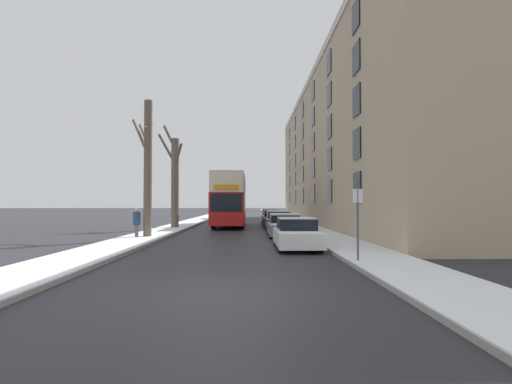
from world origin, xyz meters
TOP-DOWN VIEW (x-y plane):
  - ground_plane at (0.00, 0.00)m, footprint 320.00×320.00m
  - sidewalk_left at (-5.06, 53.00)m, footprint 2.40×130.00m
  - sidewalk_right at (5.06, 53.00)m, footprint 2.40×130.00m
  - terrace_facade_right at (10.76, 29.02)m, footprint 9.10×47.73m
  - bare_tree_left_0 at (-4.91, 13.30)m, footprint 1.68×2.79m
  - bare_tree_left_1 at (-4.96, 21.49)m, footprint 2.14×2.93m
  - double_decker_bus at (-0.94, 24.70)m, footprint 2.56×10.13m
  - parked_car_0 at (2.77, 8.46)m, footprint 1.81×4.27m
  - parked_car_1 at (2.77, 14.48)m, footprint 1.90×4.23m
  - parked_car_2 at (2.77, 19.77)m, footprint 1.78×4.46m
  - parked_car_3 at (2.77, 25.22)m, footprint 1.89×4.32m
  - parked_car_4 at (2.77, 30.80)m, footprint 1.80×4.31m
  - oncoming_van at (-2.17, 39.54)m, footprint 2.08×5.05m
  - pedestrian_left_sidewalk at (-5.31, 12.73)m, footprint 0.37×0.37m
  - street_sign_post at (4.16, 3.84)m, footprint 0.32×0.07m

SIDE VIEW (x-z plane):
  - ground_plane at x=0.00m, z-range 0.00..0.00m
  - sidewalk_left at x=-5.06m, z-range 0.00..0.16m
  - sidewalk_right at x=5.06m, z-range 0.00..0.16m
  - parked_car_0 at x=2.77m, z-range -0.04..1.29m
  - parked_car_1 at x=2.77m, z-range -0.05..1.32m
  - parked_car_3 at x=2.77m, z-range -0.05..1.33m
  - parked_car_4 at x=2.77m, z-range -0.05..1.34m
  - parked_car_2 at x=2.77m, z-range -0.05..1.39m
  - pedestrian_left_sidewalk at x=-5.31m, z-range 0.08..1.79m
  - oncoming_van at x=-2.17m, z-range 0.10..2.57m
  - street_sign_post at x=4.16m, z-range 0.18..2.62m
  - double_decker_bus at x=-0.94m, z-range 0.28..4.61m
  - bare_tree_left_1 at x=-4.96m, z-range -0.16..7.77m
  - bare_tree_left_0 at x=-4.91m, z-range 0.27..7.91m
  - terrace_facade_right at x=10.76m, z-range 0.00..13.89m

